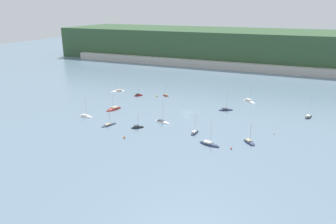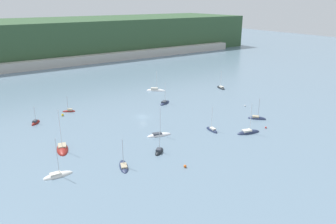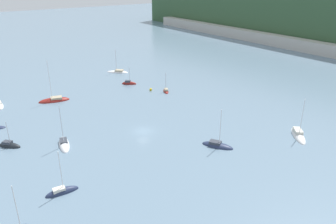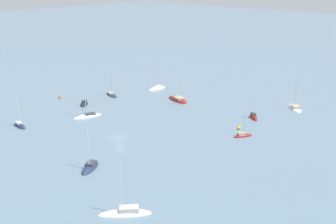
{
  "view_description": "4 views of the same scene",
  "coord_description": "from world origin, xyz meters",
  "px_view_note": "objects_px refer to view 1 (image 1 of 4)",
  "views": [
    {
      "loc": [
        47.68,
        -129.6,
        44.96
      ],
      "look_at": [
        -3.76,
        -12.51,
        3.12
      ],
      "focal_mm": 35.0,
      "sensor_mm": 36.0,
      "label": 1
    },
    {
      "loc": [
        -53.59,
        -94.05,
        39.22
      ],
      "look_at": [
        7.41,
        -4.83,
        1.77
      ],
      "focal_mm": 35.0,
      "sensor_mm": 36.0,
      "label": 2
    },
    {
      "loc": [
        58.2,
        -35.11,
        33.42
      ],
      "look_at": [
        -2.75,
        8.98,
        1.66
      ],
      "focal_mm": 35.0,
      "sensor_mm": 36.0,
      "label": 3
    },
    {
      "loc": [
        65.32,
        76.09,
        37.43
      ],
      "look_at": [
        -14.23,
        1.93,
        3.12
      ],
      "focal_mm": 50.0,
      "sensor_mm": 36.0,
      "label": 4
    }
  ],
  "objects_px": {
    "sailboat_4": "(86,117)",
    "sailboat_7": "(209,145)",
    "sailboat_1": "(226,110)",
    "sailboat_6": "(118,91)",
    "sailboat_3": "(137,128)",
    "sailboat_12": "(138,96)",
    "sailboat_10": "(166,96)",
    "sailboat_13": "(249,143)",
    "mooring_buoy_1": "(124,137)",
    "mooring_buoy_2": "(231,148)",
    "sailboat_2": "(162,122)",
    "sailboat_11": "(195,133)",
    "mooring_buoy_0": "(157,96)",
    "mooring_buoy_3": "(274,133)",
    "sailboat_8": "(308,117)",
    "sailboat_0": "(249,102)",
    "sailboat_5": "(114,109)",
    "sailboat_9": "(109,125)"
  },
  "relations": [
    {
      "from": "sailboat_1",
      "to": "sailboat_3",
      "type": "distance_m",
      "value": 43.72
    },
    {
      "from": "sailboat_0",
      "to": "mooring_buoy_1",
      "type": "relative_size",
      "value": 13.62
    },
    {
      "from": "sailboat_10",
      "to": "sailboat_12",
      "type": "distance_m",
      "value": 14.26
    },
    {
      "from": "sailboat_3",
      "to": "sailboat_4",
      "type": "distance_m",
      "value": 26.57
    },
    {
      "from": "sailboat_6",
      "to": "sailboat_13",
      "type": "distance_m",
      "value": 89.58
    },
    {
      "from": "mooring_buoy_1",
      "to": "sailboat_10",
      "type": "bearing_deg",
      "value": 99.58
    },
    {
      "from": "sailboat_13",
      "to": "mooring_buoy_1",
      "type": "height_order",
      "value": "sailboat_13"
    },
    {
      "from": "sailboat_7",
      "to": "sailboat_11",
      "type": "xyz_separation_m",
      "value": [
        -7.96,
        7.87,
        0.0
      ]
    },
    {
      "from": "sailboat_4",
      "to": "sailboat_11",
      "type": "relative_size",
      "value": 1.22
    },
    {
      "from": "sailboat_2",
      "to": "sailboat_11",
      "type": "bearing_deg",
      "value": -6.25
    },
    {
      "from": "sailboat_0",
      "to": "mooring_buoy_2",
      "type": "distance_m",
      "value": 58.45
    },
    {
      "from": "sailboat_3",
      "to": "mooring_buoy_1",
      "type": "distance_m",
      "value": 10.79
    },
    {
      "from": "sailboat_2",
      "to": "sailboat_7",
      "type": "relative_size",
      "value": 0.94
    },
    {
      "from": "sailboat_8",
      "to": "sailboat_13",
      "type": "xyz_separation_m",
      "value": [
        -17.87,
        -37.17,
        -0.0
      ]
    },
    {
      "from": "sailboat_0",
      "to": "mooring_buoy_2",
      "type": "relative_size",
      "value": 16.74
    },
    {
      "from": "sailboat_9",
      "to": "sailboat_12",
      "type": "xyz_separation_m",
      "value": [
        -10.52,
        43.32,
        0.02
      ]
    },
    {
      "from": "sailboat_8",
      "to": "mooring_buoy_0",
      "type": "bearing_deg",
      "value": 101.73
    },
    {
      "from": "sailboat_0",
      "to": "mooring_buoy_1",
      "type": "distance_m",
      "value": 71.79
    },
    {
      "from": "sailboat_0",
      "to": "sailboat_11",
      "type": "bearing_deg",
      "value": -61.13
    },
    {
      "from": "sailboat_4",
      "to": "mooring_buoy_2",
      "type": "relative_size",
      "value": 17.77
    },
    {
      "from": "sailboat_3",
      "to": "sailboat_12",
      "type": "bearing_deg",
      "value": 77.33
    },
    {
      "from": "sailboat_7",
      "to": "sailboat_10",
      "type": "height_order",
      "value": "sailboat_7"
    },
    {
      "from": "sailboat_0",
      "to": "sailboat_5",
      "type": "relative_size",
      "value": 0.77
    },
    {
      "from": "sailboat_5",
      "to": "mooring_buoy_3",
      "type": "distance_m",
      "value": 70.0
    },
    {
      "from": "sailboat_3",
      "to": "mooring_buoy_1",
      "type": "relative_size",
      "value": 9.16
    },
    {
      "from": "mooring_buoy_1",
      "to": "mooring_buoy_2",
      "type": "height_order",
      "value": "mooring_buoy_1"
    },
    {
      "from": "sailboat_5",
      "to": "sailboat_7",
      "type": "height_order",
      "value": "sailboat_5"
    },
    {
      "from": "sailboat_5",
      "to": "mooring_buoy_0",
      "type": "distance_m",
      "value": 28.54
    },
    {
      "from": "sailboat_2",
      "to": "sailboat_3",
      "type": "bearing_deg",
      "value": -108.15
    },
    {
      "from": "sailboat_1",
      "to": "sailboat_3",
      "type": "xyz_separation_m",
      "value": [
        -25.59,
        -35.46,
        -0.0
      ]
    },
    {
      "from": "sailboat_10",
      "to": "sailboat_13",
      "type": "relative_size",
      "value": 0.79
    },
    {
      "from": "sailboat_2",
      "to": "sailboat_4",
      "type": "height_order",
      "value": "sailboat_4"
    },
    {
      "from": "sailboat_9",
      "to": "sailboat_10",
      "type": "height_order",
      "value": "sailboat_9"
    },
    {
      "from": "sailboat_2",
      "to": "sailboat_6",
      "type": "height_order",
      "value": "sailboat_2"
    },
    {
      "from": "sailboat_1",
      "to": "sailboat_6",
      "type": "distance_m",
      "value": 63.27
    },
    {
      "from": "sailboat_4",
      "to": "sailboat_7",
      "type": "relative_size",
      "value": 0.99
    },
    {
      "from": "sailboat_1",
      "to": "sailboat_6",
      "type": "bearing_deg",
      "value": 141.23
    },
    {
      "from": "sailboat_11",
      "to": "sailboat_13",
      "type": "relative_size",
      "value": 1.04
    },
    {
      "from": "sailboat_6",
      "to": "sailboat_8",
      "type": "distance_m",
      "value": 96.99
    },
    {
      "from": "sailboat_3",
      "to": "sailboat_4",
      "type": "bearing_deg",
      "value": 133.07
    },
    {
      "from": "sailboat_1",
      "to": "sailboat_6",
      "type": "relative_size",
      "value": 0.99
    },
    {
      "from": "sailboat_3",
      "to": "sailboat_12",
      "type": "relative_size",
      "value": 0.97
    },
    {
      "from": "sailboat_3",
      "to": "sailboat_5",
      "type": "height_order",
      "value": "sailboat_5"
    },
    {
      "from": "mooring_buoy_0",
      "to": "mooring_buoy_3",
      "type": "xyz_separation_m",
      "value": [
        61.39,
        -28.86,
        -0.13
      ]
    },
    {
      "from": "sailboat_0",
      "to": "mooring_buoy_3",
      "type": "relative_size",
      "value": 17.65
    },
    {
      "from": "sailboat_4",
      "to": "sailboat_13",
      "type": "bearing_deg",
      "value": 2.27
    },
    {
      "from": "sailboat_7",
      "to": "sailboat_3",
      "type": "bearing_deg",
      "value": -173.5
    },
    {
      "from": "sailboat_1",
      "to": "mooring_buoy_1",
      "type": "bearing_deg",
      "value": -148.43
    },
    {
      "from": "mooring_buoy_0",
      "to": "mooring_buoy_3",
      "type": "height_order",
      "value": "mooring_buoy_0"
    },
    {
      "from": "sailboat_0",
      "to": "mooring_buoy_2",
      "type": "height_order",
      "value": "sailboat_0"
    }
  ]
}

